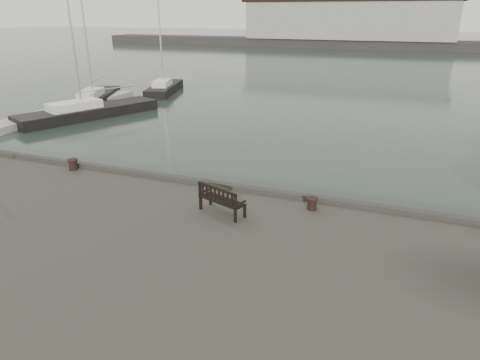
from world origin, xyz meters
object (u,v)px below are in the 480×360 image
(bollard_right, at_px, (312,204))
(yacht_c, at_px, (89,114))
(yacht_d, at_px, (165,90))
(bench, at_px, (222,205))
(yacht_b, at_px, (95,101))
(bollard_left, at_px, (73,164))

(bollard_right, bearing_deg, yacht_c, 145.94)
(bollard_right, bearing_deg, yacht_d, 128.71)
(bench, xyz_separation_m, yacht_c, (-17.89, 15.29, -1.62))
(bench, relative_size, yacht_c, 0.12)
(yacht_d, bearing_deg, yacht_b, -128.42)
(bollard_left, bearing_deg, bollard_right, -1.70)
(yacht_b, xyz_separation_m, yacht_d, (2.99, 7.27, -0.01))
(bench, bearing_deg, yacht_c, 159.02)
(bollard_left, distance_m, bollard_right, 10.20)
(bench, xyz_separation_m, yacht_d, (-18.01, 27.21, -1.63))
(bollard_right, bearing_deg, bollard_left, 178.30)
(bench, distance_m, yacht_c, 23.59)
(yacht_c, bearing_deg, bench, -16.92)
(bollard_left, relative_size, yacht_d, 0.04)
(bollard_left, bearing_deg, yacht_c, 127.38)
(yacht_d, bearing_deg, bench, -72.58)
(bench, distance_m, yacht_d, 32.67)
(bollard_right, height_order, yacht_c, yacht_c)
(yacht_b, bearing_deg, yacht_c, -78.96)
(yacht_b, bearing_deg, yacht_d, 45.02)
(yacht_d, bearing_deg, bollard_right, -67.36)
(yacht_c, distance_m, yacht_d, 11.92)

